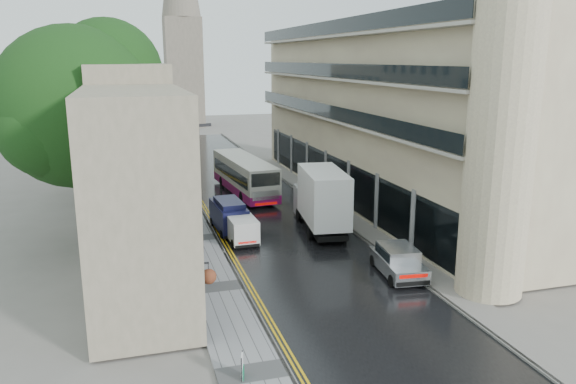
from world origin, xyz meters
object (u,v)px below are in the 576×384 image
cream_bus (242,185)px  navy_van (222,222)px  white_van (233,235)px  pedestrian (195,218)px  estate_sign (242,367)px  lamp_post_far (176,145)px  lamp_post_near (200,190)px  tree_far (94,123)px  silver_hatchback (393,272)px  white_lorry (310,207)px  tree_near (78,135)px

cream_bus → navy_van: size_ratio=2.56×
white_van → pedestrian: pedestrian is taller
cream_bus → estate_sign: cream_bus is taller
lamp_post_far → lamp_post_near: bearing=-112.2°
white_van → lamp_post_far: (-1.80, 15.90, 3.37)m
cream_bus → navy_van: (-3.10, -8.55, -0.42)m
tree_far → silver_hatchback: size_ratio=2.89×
white_lorry → white_van: (-5.06, -0.35, -1.29)m
estate_sign → cream_bus: bearing=94.0°
cream_bus → lamp_post_far: 7.42m
lamp_post_far → tree_far: bearing=155.9°
tree_near → estate_sign: 19.78m
tree_far → lamp_post_far: size_ratio=1.51×
white_lorry → silver_hatchback: (1.61, -8.53, -1.34)m
white_lorry → navy_van: 5.77m
tree_near → tree_far: 13.02m
pedestrian → white_lorry: bearing=163.9°
tree_near → white_lorry: size_ratio=1.70×
navy_van → estate_sign: bearing=-100.4°
tree_near → white_van: size_ratio=3.65×
cream_bus → white_van: (-2.78, -10.71, -0.69)m
pedestrian → lamp_post_near: 4.94m
tree_far → lamp_post_far: bearing=-2.5°
white_lorry → pedestrian: white_lorry is taller
cream_bus → white_van: size_ratio=2.98×
tree_near → pedestrian: (6.76, 0.37, -5.82)m
navy_van → estate_sign: 16.78m
silver_hatchback → lamp_post_far: 25.75m
pedestrian → navy_van: bearing=147.1°
tree_far → pedestrian: tree_far is taller
lamp_post_far → estate_sign: (-0.69, -30.38, -3.68)m
tree_far → white_van: 19.00m
navy_van → tree_near: bearing=169.9°
estate_sign → silver_hatchback: bearing=50.3°
estate_sign → tree_near: bearing=125.1°
white_lorry → lamp_post_far: bearing=121.3°
pedestrian → estate_sign: bearing=96.8°
lamp_post_near → lamp_post_far: 16.40m
navy_van → silver_hatchback: bearing=-58.9°
lamp_post_far → estate_sign: bearing=-112.9°
silver_hatchback → lamp_post_far: bearing=115.6°
navy_van → lamp_post_near: 4.19m
lamp_post_near → estate_sign: bearing=-111.4°
lamp_post_near → lamp_post_far: bearing=70.1°
cream_bus → lamp_post_near: lamp_post_near is taller
tree_far → cream_bus: tree_far is taller
white_van → estate_sign: white_van is taller
tree_far → silver_hatchback: (15.05, -24.37, -5.40)m
lamp_post_near → cream_bus: bearing=47.7°
silver_hatchback → navy_van: bearing=130.4°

